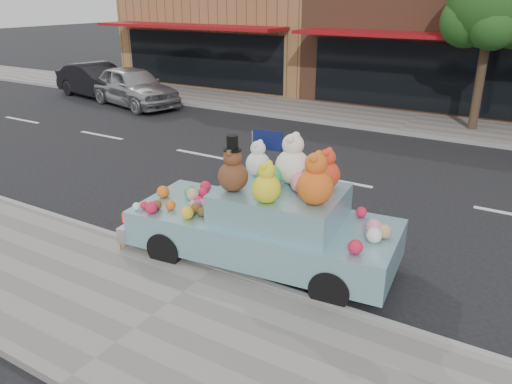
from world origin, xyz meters
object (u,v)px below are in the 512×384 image
Objects in this scene: art_car at (266,219)px; car_dark at (97,81)px; street_tree at (492,11)px; car_silver at (133,86)px.

car_dark is at bearing 141.16° from art_car.
car_dark is 0.94× the size of art_car.
car_dark is at bearing -171.77° from street_tree.
car_silver is 0.98× the size of art_car.
street_tree is 1.19× the size of car_dark.
art_car is at bearing -97.98° from street_tree.
car_dark is (-2.57, 0.49, -0.05)m from car_silver.
street_tree reaches higher than car_silver.
car_dark is (-14.91, -2.16, -2.97)m from street_tree.
street_tree is at bearing -62.99° from car_silver.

